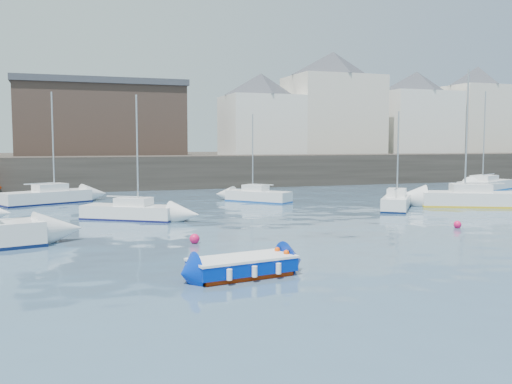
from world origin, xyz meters
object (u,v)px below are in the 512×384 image
object	(u,v)px
sailboat_h	(47,197)
sailboat_d	(475,198)
buoy_mid	(457,228)
blue_dinghy	(242,266)
sailboat_f	(258,196)
sailboat_c	(396,202)
buoy_near	(195,243)
sailboat_g	(485,185)
sailboat_b	(130,212)
buoy_far	(168,216)

from	to	relation	value
sailboat_h	sailboat_d	bearing A→B (deg)	-22.81
buoy_mid	sailboat_h	bearing A→B (deg)	135.91
blue_dinghy	sailboat_d	xyz separation A→B (m)	(20.72, 13.74, 0.19)
sailboat_d	sailboat_h	distance (m)	29.08
sailboat_f	buoy_mid	xyz separation A→B (m)	(5.11, -15.17, -0.44)
sailboat_c	buoy_near	size ratio (longest dim) A/B	14.50
buoy_near	sailboat_d	bearing A→B (deg)	19.52
buoy_mid	sailboat_d	bearing A→B (deg)	45.26
blue_dinghy	sailboat_h	distance (m)	25.75
sailboat_f	sailboat_g	world-z (taller)	sailboat_g
sailboat_h	sailboat_f	bearing A→B (deg)	-14.16
sailboat_c	sailboat_h	world-z (taller)	sailboat_h
buoy_mid	sailboat_c	bearing A→B (deg)	78.49
sailboat_b	sailboat_g	bearing A→B (deg)	15.66
sailboat_h	buoy_mid	size ratio (longest dim) A/B	20.18
sailboat_b	sailboat_d	distance (m)	22.41
sailboat_b	sailboat_d	size ratio (longest dim) A/B	0.76
sailboat_c	sailboat_f	distance (m)	9.94
sailboat_b	sailboat_g	distance (m)	33.39
sailboat_c	sailboat_d	xyz separation A→B (m)	(5.84, -0.33, 0.07)
sailboat_d	sailboat_h	xyz separation A→B (m)	(-26.81, 11.27, -0.04)
buoy_far	buoy_near	bearing A→B (deg)	-93.58
sailboat_d	buoy_near	size ratio (longest dim) A/B	21.02
sailboat_b	buoy_far	size ratio (longest dim) A/B	14.90
sailboat_b	buoy_mid	world-z (taller)	sailboat_b
buoy_near	sailboat_g	bearing A→B (deg)	29.79
sailboat_g	sailboat_d	bearing A→B (deg)	-134.01
sailboat_b	buoy_mid	xyz separation A→B (m)	(14.95, -8.60, -0.44)
sailboat_g	buoy_near	distance (m)	35.17
sailboat_h	buoy_near	bearing A→B (deg)	-71.99
blue_dinghy	sailboat_g	world-z (taller)	sailboat_g
sailboat_c	sailboat_h	size ratio (longest dim) A/B	0.80
sailboat_f	buoy_near	bearing A→B (deg)	-118.64
sailboat_c	sailboat_g	size ratio (longest dim) A/B	0.72
sailboat_g	buoy_near	xyz separation A→B (m)	(-30.52, -17.47, -0.49)
buoy_near	sailboat_f	bearing A→B (deg)	61.36
blue_dinghy	sailboat_d	bearing A→B (deg)	33.55
sailboat_f	buoy_near	size ratio (longest dim) A/B	14.61
blue_dinghy	buoy_far	bearing A→B (deg)	88.00
sailboat_c	sailboat_h	distance (m)	23.66
sailboat_c	sailboat_b	bearing A→B (deg)	177.33
sailboat_c	buoy_mid	distance (m)	8.01
blue_dinghy	buoy_far	size ratio (longest dim) A/B	7.80
sailboat_g	buoy_far	xyz separation A→B (m)	(-29.95, -8.36, -0.49)
blue_dinghy	sailboat_f	distance (m)	22.93
sailboat_b	buoy_far	bearing A→B (deg)	16.59
sailboat_d	buoy_near	xyz separation A→B (m)	(-20.75, -7.36, -0.55)
sailboat_g	buoy_far	world-z (taller)	sailboat_g
blue_dinghy	sailboat_f	bearing A→B (deg)	69.10
sailboat_h	sailboat_c	bearing A→B (deg)	-27.55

